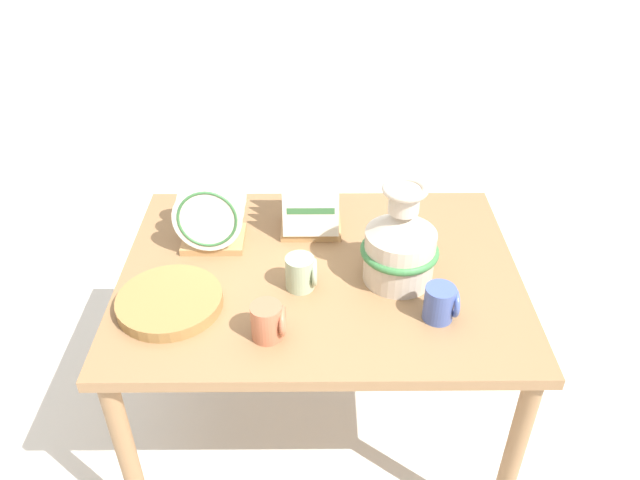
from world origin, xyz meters
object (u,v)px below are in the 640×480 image
object	(u,v)px
dish_rack_square_plates	(311,211)
mug_cobalt_glaze	(441,303)
mug_terracotta_glaze	(269,321)
wicker_charger_stack	(170,302)
mug_sage_glaze	(302,273)
dish_rack_round_plates	(211,220)
ceramic_vase	(400,243)

from	to	relation	value
dish_rack_square_plates	mug_cobalt_glaze	xyz separation A→B (m)	(0.36, -0.44, -0.02)
mug_terracotta_glaze	mug_cobalt_glaze	size ratio (longest dim) A/B	1.00
wicker_charger_stack	mug_cobalt_glaze	size ratio (longest dim) A/B	2.86
mug_terracotta_glaze	mug_sage_glaze	bearing A→B (deg)	67.90
mug_sage_glaze	dish_rack_square_plates	bearing A→B (deg)	85.17
mug_terracotta_glaze	wicker_charger_stack	bearing A→B (deg)	157.24
wicker_charger_stack	mug_sage_glaze	distance (m)	0.38
dish_rack_round_plates	mug_sage_glaze	world-z (taller)	dish_rack_round_plates
dish_rack_round_plates	wicker_charger_stack	xyz separation A→B (m)	(-0.08, -0.30, -0.07)
ceramic_vase	mug_cobalt_glaze	size ratio (longest dim) A/B	3.05
wicker_charger_stack	mug_terracotta_glaze	size ratio (longest dim) A/B	2.86
wicker_charger_stack	mug_terracotta_glaze	xyz separation A→B (m)	(0.29, -0.12, 0.03)
wicker_charger_stack	mug_sage_glaze	xyz separation A→B (m)	(0.37, 0.08, 0.03)
ceramic_vase	mug_sage_glaze	xyz separation A→B (m)	(-0.28, -0.04, -0.08)
dish_rack_round_plates	dish_rack_square_plates	world-z (taller)	dish_rack_round_plates
ceramic_vase	wicker_charger_stack	world-z (taller)	ceramic_vase
dish_rack_round_plates	mug_terracotta_glaze	bearing A→B (deg)	-64.23
dish_rack_square_plates	mug_terracotta_glaze	distance (m)	0.52
mug_cobalt_glaze	mug_sage_glaze	distance (m)	0.40
wicker_charger_stack	mug_sage_glaze	world-z (taller)	mug_sage_glaze
mug_sage_glaze	mug_cobalt_glaze	bearing A→B (deg)	-19.57
mug_terracotta_glaze	mug_sage_glaze	size ratio (longest dim) A/B	1.00
dish_rack_round_plates	dish_rack_square_plates	xyz separation A→B (m)	(0.31, 0.08, -0.02)
wicker_charger_stack	mug_terracotta_glaze	bearing A→B (deg)	-22.76
mug_cobalt_glaze	mug_sage_glaze	bearing A→B (deg)	160.43
wicker_charger_stack	mug_cobalt_glaze	distance (m)	0.75
dish_rack_square_plates	mug_terracotta_glaze	world-z (taller)	dish_rack_square_plates
dish_rack_round_plates	wicker_charger_stack	distance (m)	0.32
mug_terracotta_glaze	mug_cobalt_glaze	xyz separation A→B (m)	(0.46, 0.07, 0.00)
dish_rack_round_plates	mug_cobalt_glaze	world-z (taller)	dish_rack_round_plates
dish_rack_square_plates	ceramic_vase	bearing A→B (deg)	-45.25
ceramic_vase	mug_cobalt_glaze	xyz separation A→B (m)	(0.10, -0.18, -0.08)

